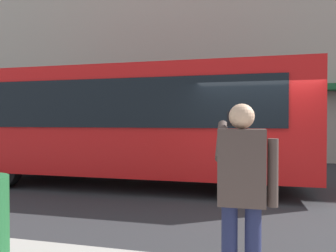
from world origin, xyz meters
TOP-DOWN VIEW (x-y plane):
  - ground_plane at (0.00, 0.00)m, footprint 60.00×60.00m
  - building_facade_far at (-0.02, -6.80)m, footprint 28.00×1.55m
  - red_bus at (3.26, -0.73)m, footprint 9.05×2.54m
  - pedestrian_photographer at (0.36, 4.21)m, footprint 0.53×0.52m

SIDE VIEW (x-z plane):
  - ground_plane at x=0.00m, z-range 0.00..0.00m
  - pedestrian_photographer at x=0.36m, z-range 0.29..1.99m
  - red_bus at x=3.26m, z-range 0.14..3.22m
  - building_facade_far at x=-0.02m, z-range -0.01..11.99m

